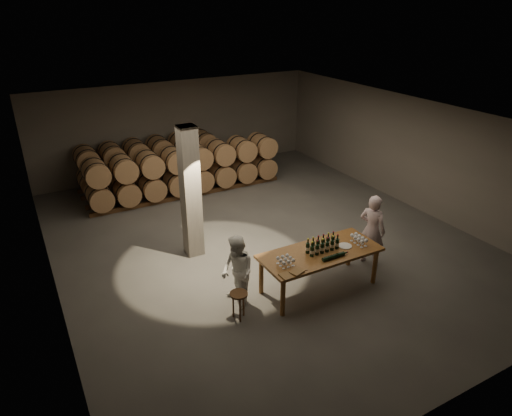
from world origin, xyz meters
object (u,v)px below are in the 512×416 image
plate (345,246)px  person_man (372,230)px  notebook_near (297,272)px  stool (239,298)px  person_woman (237,272)px  bottle_cluster (323,246)px  tasting_table (320,256)px

plate → person_man: 1.13m
notebook_near → person_man: 2.64m
plate → stool: plate is taller
notebook_near → person_woman: size_ratio=0.17×
person_man → bottle_cluster: bearing=76.1°
bottle_cluster → person_man: size_ratio=0.42×
person_woman → tasting_table: bearing=77.0°
notebook_near → stool: 1.23m
stool → tasting_table: bearing=2.9°
plate → stool: 2.61m
person_man → person_woman: bearing=66.1°
plate → person_woman: size_ratio=0.19×
person_woman → plate: bearing=77.8°
tasting_table → notebook_near: notebook_near is taller
plate → notebook_near: notebook_near is taller
bottle_cluster → stool: size_ratio=1.25×
notebook_near → person_woman: (-0.91, 0.75, -0.14)m
bottle_cluster → notebook_near: bearing=-154.7°
tasting_table → notebook_near: size_ratio=10.03×
tasting_table → person_man: person_man is taller
plate → person_woman: 2.42m
bottle_cluster → plate: size_ratio=2.54×
notebook_near → person_woman: 1.19m
bottle_cluster → plate: bearing=-8.8°
stool → person_woman: bearing=66.0°
notebook_near → person_man: size_ratio=0.15×
tasting_table → person_man: 1.70m
bottle_cluster → notebook_near: 1.04m
tasting_table → person_woman: size_ratio=1.68×
tasting_table → person_woman: 1.82m
plate → person_woman: bearing=170.7°
plate → person_man: person_man is taller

